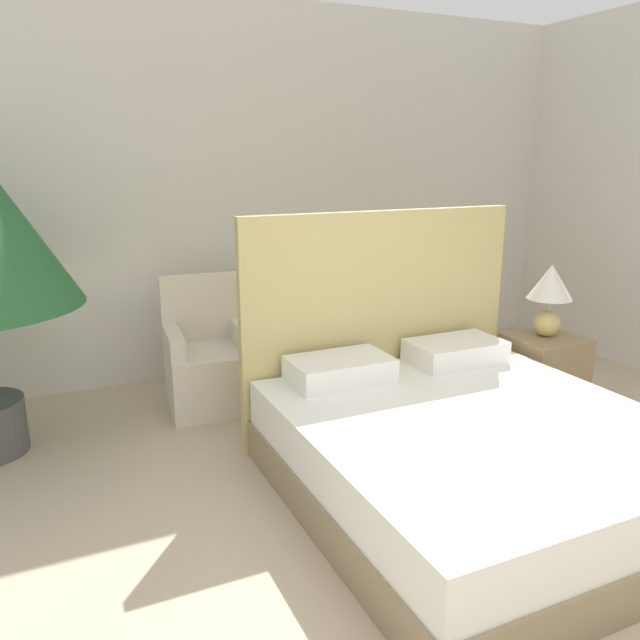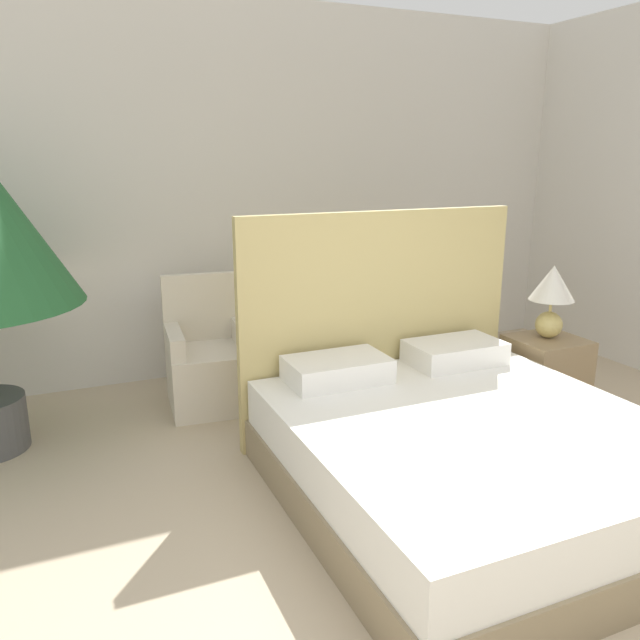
{
  "view_description": "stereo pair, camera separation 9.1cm",
  "coord_description": "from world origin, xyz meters",
  "px_view_note": "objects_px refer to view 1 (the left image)",
  "views": [
    {
      "loc": [
        -1.68,
        -1.12,
        1.75
      ],
      "look_at": [
        0.04,
        2.6,
        0.66
      ],
      "focal_mm": 35.0,
      "sensor_mm": 36.0,
      "label": 1
    },
    {
      "loc": [
        -1.6,
        -1.16,
        1.75
      ],
      "look_at": [
        0.04,
        2.6,
        0.66
      ],
      "focal_mm": 35.0,
      "sensor_mm": 36.0,
      "label": 2
    }
  ],
  "objects_px": {
    "nightstand": "(543,373)",
    "bed": "(464,442)",
    "armchair_near_window_left": "(210,368)",
    "side_table": "(272,371)",
    "table_lamp": "(550,291)",
    "armchair_near_window_right": "(323,352)"
  },
  "relations": [
    {
      "from": "bed",
      "to": "nightstand",
      "type": "xyz_separation_m",
      "value": [
        1.2,
        0.68,
        -0.02
      ]
    },
    {
      "from": "armchair_near_window_right",
      "to": "nightstand",
      "type": "relative_size",
      "value": 1.73
    },
    {
      "from": "table_lamp",
      "to": "side_table",
      "type": "bearing_deg",
      "value": 150.26
    },
    {
      "from": "nightstand",
      "to": "armchair_near_window_left",
      "type": "bearing_deg",
      "value": 153.73
    },
    {
      "from": "armchair_near_window_right",
      "to": "nightstand",
      "type": "xyz_separation_m",
      "value": [
        1.21,
        -1.04,
        -0.02
      ]
    },
    {
      "from": "nightstand",
      "to": "table_lamp",
      "type": "distance_m",
      "value": 0.58
    },
    {
      "from": "armchair_near_window_left",
      "to": "side_table",
      "type": "xyz_separation_m",
      "value": [
        0.44,
        -0.06,
        -0.07
      ]
    },
    {
      "from": "nightstand",
      "to": "table_lamp",
      "type": "xyz_separation_m",
      "value": [
        0.01,
        0.02,
        0.58
      ]
    },
    {
      "from": "bed",
      "to": "table_lamp",
      "type": "height_order",
      "value": "bed"
    },
    {
      "from": "nightstand",
      "to": "table_lamp",
      "type": "bearing_deg",
      "value": 57.54
    },
    {
      "from": "bed",
      "to": "side_table",
      "type": "xyz_separation_m",
      "value": [
        -0.46,
        1.66,
        -0.08
      ]
    },
    {
      "from": "armchair_near_window_left",
      "to": "nightstand",
      "type": "distance_m",
      "value": 2.35
    },
    {
      "from": "table_lamp",
      "to": "nightstand",
      "type": "bearing_deg",
      "value": -122.46
    },
    {
      "from": "armchair_near_window_left",
      "to": "armchair_near_window_right",
      "type": "xyz_separation_m",
      "value": [
        0.89,
        0.0,
        0.0
      ]
    },
    {
      "from": "bed",
      "to": "nightstand",
      "type": "bearing_deg",
      "value": 29.43
    },
    {
      "from": "bed",
      "to": "armchair_near_window_left",
      "type": "bearing_deg",
      "value": 117.72
    },
    {
      "from": "nightstand",
      "to": "bed",
      "type": "bearing_deg",
      "value": -150.57
    },
    {
      "from": "armchair_near_window_right",
      "to": "armchair_near_window_left",
      "type": "bearing_deg",
      "value": 177.47
    },
    {
      "from": "side_table",
      "to": "bed",
      "type": "bearing_deg",
      "value": -74.55
    },
    {
      "from": "side_table",
      "to": "table_lamp",
      "type": "bearing_deg",
      "value": -29.74
    },
    {
      "from": "armchair_near_window_left",
      "to": "side_table",
      "type": "bearing_deg",
      "value": -2.36
    },
    {
      "from": "armchair_near_window_right",
      "to": "bed",
      "type": "bearing_deg",
      "value": -92.09
    }
  ]
}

